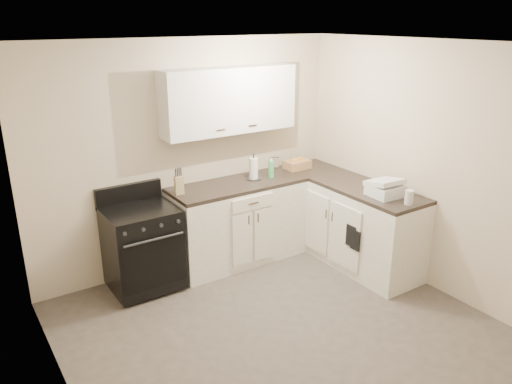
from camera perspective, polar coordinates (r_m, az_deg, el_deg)
floor at (r=4.65m, az=3.45°, el=-15.97°), size 3.60×3.60×0.00m
ceiling at (r=3.80m, az=4.24°, el=16.46°), size 3.60×3.60×0.00m
wall_back at (r=5.53m, az=-7.56°, el=4.12°), size 3.60×0.00×3.60m
wall_right at (r=5.30m, az=19.53°, el=2.48°), size 0.00×3.60×3.60m
wall_left at (r=3.37m, az=-21.58°, el=-7.37°), size 0.00×3.60×3.60m
wall_front at (r=2.98m, az=25.62°, el=-11.62°), size 3.60×0.00×3.60m
base_cabinets_back at (r=5.73m, az=-2.06°, el=-3.62°), size 1.55×0.60×0.90m
base_cabinets_right at (r=5.87m, az=10.32°, el=-3.36°), size 0.60×1.90×0.90m
countertop_back at (r=5.56m, az=-2.11°, el=0.84°), size 1.55×0.60×0.04m
countertop_right at (r=5.71m, az=10.60°, el=0.99°), size 0.60×1.90×0.04m
upper_cabinets at (r=5.47m, az=-3.07°, el=10.43°), size 1.55×0.30×0.70m
stove at (r=5.25m, az=-12.79°, el=-6.26°), size 0.70×0.60×0.85m
knife_block at (r=5.25m, az=-8.79°, el=0.78°), size 0.10×0.09×0.19m
paper_towel at (r=5.66m, az=-0.29°, el=2.69°), size 0.12×0.12×0.25m
soap_bottle at (r=5.73m, az=1.74°, el=2.63°), size 0.07×0.07×0.20m
picture_frame at (r=6.11m, az=2.16°, el=3.40°), size 0.11×0.07×0.13m
wicker_basket at (r=6.10m, az=4.72°, el=3.14°), size 0.30×0.20×0.10m
countertop_grill at (r=5.31m, az=14.58°, el=0.19°), size 0.34×0.32×0.12m
glass_jar at (r=5.13m, az=17.10°, el=-0.58°), size 0.09×0.09×0.14m
oven_mitt_near at (r=5.35m, az=11.28°, el=-5.42°), size 0.02×0.13×0.22m
oven_mitt_far at (r=5.38m, az=10.81°, el=-4.96°), size 0.02×0.14×0.24m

